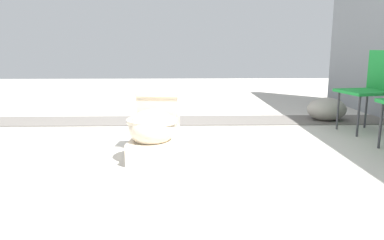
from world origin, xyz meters
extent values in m
plane|color=#B7B2A8|center=(0.00, 0.00, 0.00)|extent=(14.00, 14.00, 0.00)
cube|color=#605B56|center=(-1.22, 0.50, 0.01)|extent=(0.56, 8.00, 0.01)
cube|color=beige|center=(0.22, 0.06, 0.09)|extent=(0.63, 0.40, 0.17)
ellipsoid|color=beige|center=(0.32, 0.05, 0.26)|extent=(0.47, 0.40, 0.28)
cylinder|color=beige|center=(0.32, 0.05, 0.32)|extent=(0.43, 0.43, 0.03)
cube|color=beige|center=(0.01, 0.08, 0.32)|extent=(0.21, 0.36, 0.30)
cube|color=beige|center=(0.01, 0.08, 0.49)|extent=(0.24, 0.38, 0.04)
cylinder|color=silver|center=(0.02, 0.16, 0.51)|extent=(0.02, 0.02, 0.01)
cube|color=#1E8C38|center=(-0.60, 2.14, 0.42)|extent=(0.51, 0.51, 0.03)
cube|color=#1E8C38|center=(-0.64, 2.33, 0.64)|extent=(0.44, 0.12, 0.40)
cylinder|color=#38383D|center=(-0.40, 2.00, 0.20)|extent=(0.02, 0.02, 0.40)
cylinder|color=#38383D|center=(-0.74, 1.94, 0.20)|extent=(0.02, 0.02, 0.40)
cylinder|color=#38383D|center=(-0.80, 2.27, 0.20)|extent=(0.02, 0.02, 0.40)
cylinder|color=#38383D|center=(0.02, 1.99, 0.20)|extent=(0.02, 0.02, 0.40)
ellipsoid|color=gray|center=(-1.20, 2.00, 0.14)|extent=(0.42, 0.47, 0.28)
camera|label=1|loc=(3.14, 0.28, 0.88)|focal=35.00mm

